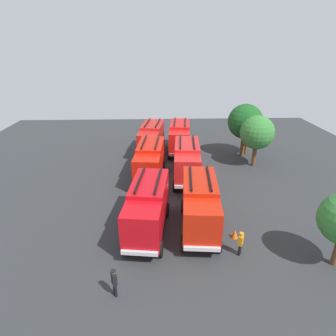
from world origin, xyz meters
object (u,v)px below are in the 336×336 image
object	(u,v)px
tree_0	(248,124)
traffic_cone_0	(135,158)
fire_truck_2	(148,206)
fire_truck_3	(180,136)
fire_truck_4	(187,160)
fire_truck_1	(150,160)
fire_truck_5	(200,204)
tree_2	(257,133)
firefighter_0	(114,281)
traffic_cone_2	(197,149)
firefighter_1	(241,242)
traffic_cone_1	(235,234)
tree_1	(245,122)
fire_truck_0	(152,137)

from	to	relation	value
tree_0	traffic_cone_0	size ratio (longest dim) A/B	9.76
fire_truck_2	fire_truck_3	world-z (taller)	same
fire_truck_4	traffic_cone_0	xyz separation A→B (m)	(-5.62, -5.87, -1.85)
fire_truck_1	fire_truck_5	xyz separation A→B (m)	(8.76, 3.92, 0.00)
fire_truck_4	fire_truck_5	xyz separation A→B (m)	(8.66, 0.10, 0.00)
tree_2	fire_truck_3	bearing A→B (deg)	-120.32
firefighter_0	tree_2	size ratio (longest dim) A/B	0.30
fire_truck_3	traffic_cone_2	distance (m)	3.07
fire_truck_2	fire_truck_5	bearing A→B (deg)	100.94
firefighter_1	tree_0	distance (m)	20.43
traffic_cone_2	fire_truck_4	bearing A→B (deg)	-14.90
fire_truck_5	traffic_cone_1	bearing A→B (deg)	66.82
fire_truck_1	tree_1	distance (m)	13.55
fire_truck_4	fire_truck_2	bearing A→B (deg)	-18.26
fire_truck_5	traffic_cone_0	bearing A→B (deg)	-152.20
firefighter_0	traffic_cone_1	size ratio (longest dim) A/B	2.58
fire_truck_3	traffic_cone_2	xyz separation A→B (m)	(-0.28, 2.41, -1.87)
fire_truck_2	firefighter_0	distance (m)	6.29
fire_truck_1	fire_truck_3	size ratio (longest dim) A/B	1.00
traffic_cone_0	traffic_cone_1	world-z (taller)	traffic_cone_1
traffic_cone_0	traffic_cone_2	size ratio (longest dim) A/B	1.09
fire_truck_5	firefighter_0	size ratio (longest dim) A/B	4.14
fire_truck_2	traffic_cone_0	xyz separation A→B (m)	(-14.55, -2.09, -1.85)
firefighter_1	fire_truck_2	bearing A→B (deg)	7.37
fire_truck_0	firefighter_1	world-z (taller)	fire_truck_0
firefighter_0	tree_1	bearing A→B (deg)	32.36
fire_truck_1	fire_truck_4	xyz separation A→B (m)	(0.10, 3.82, 0.00)
fire_truck_4	tree_2	distance (m)	9.11
fire_truck_3	firefighter_1	bearing A→B (deg)	12.91
tree_0	tree_2	bearing A→B (deg)	-3.31
fire_truck_0	tree_0	xyz separation A→B (m)	(0.55, 12.23, 1.82)
traffic_cone_0	traffic_cone_2	distance (m)	8.69
tree_2	fire_truck_1	bearing A→B (deg)	-74.47
tree_0	tree_1	xyz separation A→B (m)	(0.79, -0.68, 0.46)
tree_0	fire_truck_2	bearing A→B (deg)	-36.70
fire_truck_3	fire_truck_4	distance (m)	8.33
traffic_cone_2	firefighter_1	bearing A→B (deg)	0.41
fire_truck_2	tree_0	bearing A→B (deg)	150.32
fire_truck_5	firefighter_0	bearing A→B (deg)	-36.86
tree_2	firefighter_0	bearing A→B (deg)	-36.82
fire_truck_4	traffic_cone_0	distance (m)	8.34
fire_truck_3	firefighter_1	size ratio (longest dim) A/B	4.24
fire_truck_0	fire_truck_5	xyz separation A→B (m)	(16.71, 3.87, 0.00)
fire_truck_0	traffic_cone_0	size ratio (longest dim) A/B	12.36
tree_2	tree_0	bearing A→B (deg)	176.69
fire_truck_2	traffic_cone_2	xyz separation A→B (m)	(-17.53, 6.07, -1.87)
fire_truck_5	tree_2	bearing A→B (deg)	151.23
tree_0	fire_truck_0	bearing A→B (deg)	-92.58
traffic_cone_0	fire_truck_1	bearing A→B (deg)	20.38
fire_truck_2	fire_truck_4	world-z (taller)	same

